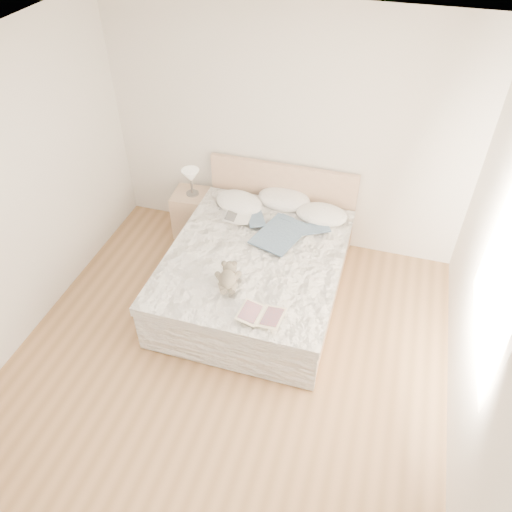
{
  "coord_description": "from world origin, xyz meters",
  "views": [
    {
      "loc": [
        1.1,
        -2.5,
        3.85
      ],
      "look_at": [
        0.03,
        1.05,
        0.62
      ],
      "focal_mm": 35.0,
      "sensor_mm": 36.0,
      "label": 1
    }
  ],
  "objects_px": {
    "bed": "(257,270)",
    "table_lamp": "(191,177)",
    "nightstand": "(194,213)",
    "photo_book": "(237,218)",
    "teddy_bear": "(228,284)",
    "childrens_book": "(261,315)"
  },
  "relations": [
    {
      "from": "bed",
      "to": "photo_book",
      "type": "height_order",
      "value": "bed"
    },
    {
      "from": "nightstand",
      "to": "photo_book",
      "type": "relative_size",
      "value": 1.9
    },
    {
      "from": "nightstand",
      "to": "photo_book",
      "type": "bearing_deg",
      "value": -29.54
    },
    {
      "from": "bed",
      "to": "childrens_book",
      "type": "distance_m",
      "value": 0.99
    },
    {
      "from": "photo_book",
      "to": "nightstand",
      "type": "bearing_deg",
      "value": 146.67
    },
    {
      "from": "bed",
      "to": "nightstand",
      "type": "height_order",
      "value": "bed"
    },
    {
      "from": "nightstand",
      "to": "photo_book",
      "type": "xyz_separation_m",
      "value": [
        0.69,
        -0.39,
        0.35
      ]
    },
    {
      "from": "bed",
      "to": "table_lamp",
      "type": "xyz_separation_m",
      "value": [
        -1.03,
        0.77,
        0.49
      ]
    },
    {
      "from": "bed",
      "to": "childrens_book",
      "type": "bearing_deg",
      "value": -71.52
    },
    {
      "from": "photo_book",
      "to": "childrens_book",
      "type": "height_order",
      "value": "childrens_book"
    },
    {
      "from": "bed",
      "to": "photo_book",
      "type": "bearing_deg",
      "value": 131.95
    },
    {
      "from": "nightstand",
      "to": "teddy_bear",
      "type": "bearing_deg",
      "value": -56.27
    },
    {
      "from": "table_lamp",
      "to": "photo_book",
      "type": "relative_size",
      "value": 1.09
    },
    {
      "from": "table_lamp",
      "to": "teddy_bear",
      "type": "xyz_separation_m",
      "value": [
        0.93,
        -1.4,
        -0.14
      ]
    },
    {
      "from": "bed",
      "to": "table_lamp",
      "type": "height_order",
      "value": "bed"
    },
    {
      "from": "photo_book",
      "to": "teddy_bear",
      "type": "xyz_separation_m",
      "value": [
        0.24,
        -1.01,
        0.02
      ]
    },
    {
      "from": "table_lamp",
      "to": "bed",
      "type": "bearing_deg",
      "value": -36.89
    },
    {
      "from": "childrens_book",
      "to": "teddy_bear",
      "type": "height_order",
      "value": "teddy_bear"
    },
    {
      "from": "childrens_book",
      "to": "teddy_bear",
      "type": "xyz_separation_m",
      "value": [
        -0.4,
        0.26,
        0.02
      ]
    },
    {
      "from": "table_lamp",
      "to": "teddy_bear",
      "type": "relative_size",
      "value": 1.05
    },
    {
      "from": "teddy_bear",
      "to": "nightstand",
      "type": "bearing_deg",
      "value": 105.55
    },
    {
      "from": "bed",
      "to": "table_lamp",
      "type": "distance_m",
      "value": 1.37
    }
  ]
}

